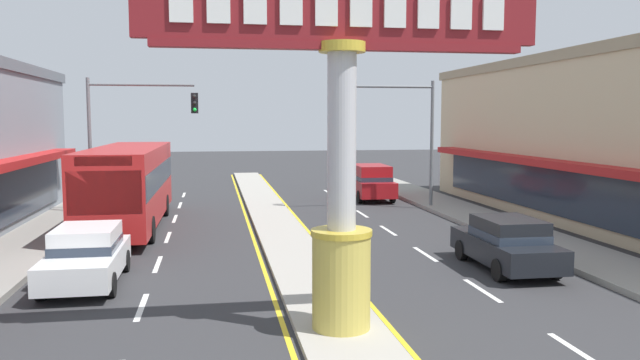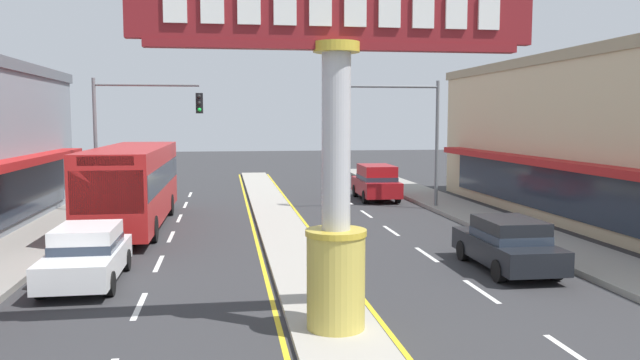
% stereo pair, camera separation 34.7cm
% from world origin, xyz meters
% --- Properties ---
extents(median_strip, '(1.86, 52.00, 0.14)m').
position_xyz_m(median_strip, '(0.00, 18.00, 0.07)').
color(median_strip, '#A39E93').
rests_on(median_strip, ground).
extents(sidewalk_left, '(2.64, 60.00, 0.18)m').
position_xyz_m(sidewalk_left, '(-8.85, 16.00, 0.09)').
color(sidewalk_left, gray).
rests_on(sidewalk_left, ground).
extents(sidewalk_right, '(2.64, 60.00, 0.18)m').
position_xyz_m(sidewalk_right, '(8.85, 16.00, 0.09)').
color(sidewalk_right, gray).
rests_on(sidewalk_right, ground).
extents(lane_markings, '(8.60, 52.00, 0.01)m').
position_xyz_m(lane_markings, '(-0.00, 16.65, 0.00)').
color(lane_markings, silver).
rests_on(lane_markings, ground).
extents(district_sign, '(8.00, 1.24, 7.13)m').
position_xyz_m(district_sign, '(-0.00, 6.58, 4.02)').
color(district_sign, gold).
rests_on(district_sign, median_strip).
extents(storefront_right, '(8.06, 26.42, 7.15)m').
position_xyz_m(storefront_right, '(14.68, 17.92, 3.57)').
color(storefront_right, beige).
rests_on(storefront_right, ground).
extents(traffic_light_left_side, '(4.86, 0.46, 6.20)m').
position_xyz_m(traffic_light_left_side, '(-6.17, 23.63, 4.25)').
color(traffic_light_left_side, slate).
rests_on(traffic_light_left_side, ground).
extents(traffic_light_right_side, '(4.86, 0.46, 6.20)m').
position_xyz_m(traffic_light_right_side, '(6.17, 23.39, 4.25)').
color(traffic_light_right_side, slate).
rests_on(traffic_light_right_side, ground).
extents(bus_near_right_lane, '(2.64, 11.22, 3.26)m').
position_xyz_m(bus_near_right_lane, '(-5.88, 20.44, 1.87)').
color(bus_near_right_lane, '#B21E1E').
rests_on(bus_near_right_lane, ground).
extents(sedan_far_right_lane, '(1.87, 4.32, 1.53)m').
position_xyz_m(sedan_far_right_lane, '(5.88, 11.23, 0.79)').
color(sedan_far_right_lane, black).
rests_on(sedan_far_right_lane, ground).
extents(suv_near_left_lane, '(2.06, 4.65, 1.90)m').
position_xyz_m(suv_near_left_lane, '(5.88, 27.29, 0.98)').
color(suv_near_left_lane, maroon).
rests_on(suv_near_left_lane, ground).
extents(sedan_mid_left_lane, '(1.85, 4.31, 1.53)m').
position_xyz_m(sedan_mid_left_lane, '(-5.88, 11.55, 0.79)').
color(sedan_mid_left_lane, white).
rests_on(sedan_mid_left_lane, ground).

